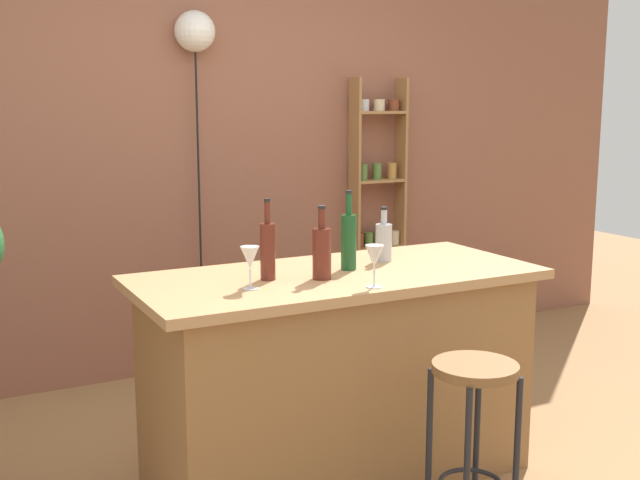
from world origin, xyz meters
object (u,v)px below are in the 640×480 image
wine_glass_center (250,259)px  pendant_globe_light (195,36)px  spice_shelf (377,210)px  bottle_olive_oil (268,249)px  bar_stool (474,412)px  bottle_sauce_amber (384,241)px  wine_glass_left (375,257)px  bottle_vinegar (322,252)px  bottle_soda_blue (349,240)px

wine_glass_center → pendant_globe_light: (0.37, 1.65, 0.94)m
spice_shelf → wine_glass_center: spice_shelf is taller
spice_shelf → bottle_olive_oil: bearing=-133.9°
bar_stool → spice_shelf: spice_shelf is taller
bottle_olive_oil → bottle_sauce_amber: 0.61m
spice_shelf → pendant_globe_light: (-1.20, 0.03, 1.06)m
bottle_sauce_amber → wine_glass_left: bottle_sauce_amber is taller
bottle_vinegar → pendant_globe_light: pendant_globe_light is taller
bottle_vinegar → wine_glass_center: (-0.32, -0.03, 0.01)m
bar_stool → bottle_sauce_amber: 0.93m
bottle_vinegar → wine_glass_left: bottle_vinegar is taller
bottle_sauce_amber → wine_glass_left: size_ratio=1.48×
wine_glass_left → wine_glass_center: (-0.43, 0.20, 0.00)m
spice_shelf → bottle_soda_blue: 1.83m
pendant_globe_light → wine_glass_left: bearing=-88.2°
bar_stool → wine_glass_left: (-0.19, 0.37, 0.52)m
spice_shelf → bottle_sauce_amber: 1.64m
spice_shelf → bottle_soda_blue: bearing=-125.7°
bottle_olive_oil → wine_glass_left: 0.43m
pendant_globe_light → bar_stool: bearing=-83.6°
spice_shelf → wine_glass_left: (-1.14, -1.81, 0.11)m
bar_stool → bottle_vinegar: bottle_vinegar is taller
bottle_sauce_amber → spice_shelf: bearing=59.1°
wine_glass_center → spice_shelf: bearing=45.9°
bottle_vinegar → bar_stool: bearing=-63.2°
bottle_olive_oil → pendant_globe_light: (0.25, 1.53, 0.94)m
bottle_sauce_amber → wine_glass_center: (-0.73, -0.21, 0.03)m
wine_glass_left → pendant_globe_light: bearing=91.8°
wine_glass_left → bottle_sauce_amber: bearing=53.8°
bar_stool → bottle_soda_blue: bearing=99.6°
bottle_vinegar → wine_glass_center: 0.32m
bar_stool → pendant_globe_light: (-0.25, 2.22, 1.46)m
bottle_vinegar → bottle_sauce_amber: 0.45m
spice_shelf → bottle_vinegar: size_ratio=5.91×
wine_glass_left → spice_shelf: bearing=57.8°
bottle_sauce_amber → pendant_globe_light: 1.77m
bottle_olive_oil → bottle_vinegar: size_ratio=1.10×
spice_shelf → bottle_vinegar: bearing=-128.1°
spice_shelf → bottle_olive_oil: 2.09m
bottle_sauce_amber → bottle_vinegar: bearing=-155.6°
wine_glass_left → wine_glass_center: 0.47m
bottle_soda_blue → wine_glass_center: bottle_soda_blue is taller
spice_shelf → bottle_vinegar: (-1.25, -1.59, 0.11)m
bottle_sauce_amber → pendant_globe_light: (-0.35, 1.43, 0.97)m
wine_glass_center → pendant_globe_light: size_ratio=0.08×
bottle_soda_blue → bottle_sauce_amber: (0.22, 0.08, -0.04)m
bottle_soda_blue → bottle_vinegar: size_ratio=1.14×
wine_glass_left → pendant_globe_light: size_ratio=0.08×
bottle_vinegar → bottle_soda_blue: bearing=29.8°
bar_stool → bottle_vinegar: size_ratio=2.29×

